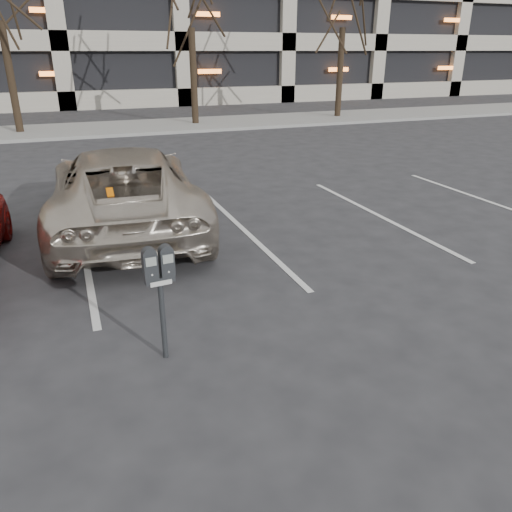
# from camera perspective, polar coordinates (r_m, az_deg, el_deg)

# --- Properties ---
(ground) EXTENTS (140.00, 140.00, 0.00)m
(ground) POSITION_cam_1_polar(r_m,az_deg,el_deg) (6.64, -5.77, -5.04)
(ground) COLOR #28282B
(ground) RESTS_ON ground
(sidewalk) EXTENTS (80.00, 4.00, 0.12)m
(sidewalk) POSITION_cam_1_polar(r_m,az_deg,el_deg) (21.97, -17.35, 13.68)
(sidewalk) COLOR gray
(sidewalk) RESTS_ON ground
(stall_lines) EXTENTS (16.90, 5.20, 0.00)m
(stall_lines) POSITION_cam_1_polar(r_m,az_deg,el_deg) (8.57, -19.01, 0.36)
(stall_lines) COLOR silver
(stall_lines) RESTS_ON ground
(parking_meter) EXTENTS (0.33, 0.15, 1.25)m
(parking_meter) POSITION_cam_1_polar(r_m,az_deg,el_deg) (5.10, -10.98, -2.25)
(parking_meter) COLOR black
(parking_meter) RESTS_ON ground
(suv_silver) EXTENTS (2.88, 5.55, 1.50)m
(suv_silver) POSITION_cam_1_polar(r_m,az_deg,el_deg) (9.34, -14.85, 7.44)
(suv_silver) COLOR beige
(suv_silver) RESTS_ON ground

